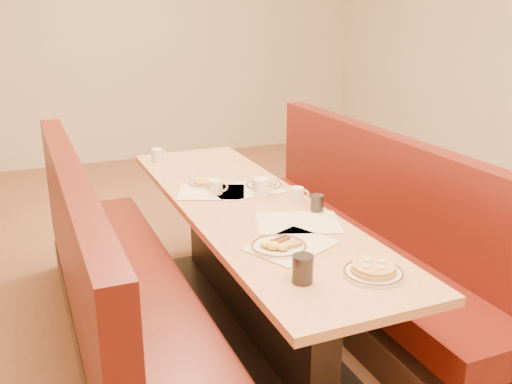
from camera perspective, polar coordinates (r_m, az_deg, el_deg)
name	(u,v)px	position (r m, az deg, el deg)	size (l,w,h in m)	color
ground	(249,327)	(3.37, -0.72, -13.31)	(8.00, 8.00, 0.00)	#9E6647
diner_table	(249,268)	(3.19, -0.75, -7.58)	(0.70, 2.50, 0.75)	black
booth_left	(115,295)	(3.03, -13.88, -9.94)	(0.55, 2.50, 1.05)	#4C3326
booth_right	(361,249)	(3.51, 10.44, -5.61)	(0.55, 2.50, 1.05)	#4C3326
placemat_near_left	(291,245)	(2.53, 3.56, -5.35)	(0.37, 0.28, 0.00)	#F3E7BE
placemat_near_right	(298,222)	(2.79, 4.26, -3.04)	(0.40, 0.30, 0.00)	#F3E7BE
placemat_far_left	(211,192)	(3.23, -4.48, 0.00)	(0.37, 0.28, 0.00)	#F3E7BE
placemat_far_right	(246,189)	(3.27, -1.03, 0.26)	(0.39, 0.29, 0.00)	#F3E7BE
pancake_plate	(374,271)	(2.31, 11.67, -7.75)	(0.24, 0.24, 0.05)	white
eggs_plate	(279,246)	(2.49, 2.28, -5.43)	(0.25, 0.25, 0.05)	white
extra_plate_mid	(264,185)	(3.32, 0.80, 0.75)	(0.21, 0.21, 0.04)	white
extra_plate_far	(204,183)	(3.38, -5.20, 0.94)	(0.19, 0.19, 0.04)	white
coffee_mug_a	(297,194)	(3.08, 4.17, -0.24)	(0.10, 0.07, 0.08)	white
coffee_mug_b	(216,187)	(3.20, -3.98, 0.50)	(0.11, 0.08, 0.08)	white
coffee_mug_c	(262,187)	(3.16, 0.59, 0.51)	(0.13, 0.09, 0.10)	white
coffee_mug_d	(157,155)	(3.93, -9.83, 3.70)	(0.11, 0.08, 0.08)	white
soda_tumbler_near	(303,269)	(2.20, 4.69, -7.69)	(0.08, 0.08, 0.11)	black
soda_tumbler_mid	(317,203)	(2.93, 6.13, -1.14)	(0.07, 0.07, 0.09)	black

